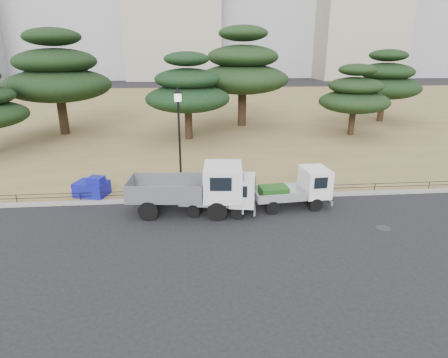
{
  "coord_description": "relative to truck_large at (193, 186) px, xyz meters",
  "views": [
    {
      "loc": [
        -1.51,
        -14.8,
        7.19
      ],
      "look_at": [
        0.0,
        2.0,
        1.3
      ],
      "focal_mm": 30.0,
      "sensor_mm": 36.0,
      "label": 1
    }
  ],
  "objects": [
    {
      "name": "manhole",
      "position": [
        8.0,
        -2.45,
        -1.24
      ],
      "size": [
        0.6,
        0.6,
        0.01
      ],
      "primitive_type": "cylinder",
      "color": "#2D2D30",
      "rests_on": "ground"
    },
    {
      "name": "truck_kei_rear",
      "position": [
        4.93,
        0.19,
        -0.32
      ],
      "size": [
        3.66,
        1.83,
        1.86
      ],
      "rotation": [
        0.0,
        0.0,
        0.09
      ],
      "color": "black",
      "rests_on": "ground"
    },
    {
      "name": "tarp_pile",
      "position": [
        -5.06,
        2.12,
        -0.69
      ],
      "size": [
        1.81,
        1.54,
        1.03
      ],
      "rotation": [
        0.0,
        0.0,
        -0.3
      ],
      "color": "#14169B",
      "rests_on": "lawn"
    },
    {
      "name": "truck_large",
      "position": [
        0.0,
        0.0,
        0.0
      ],
      "size": [
        5.31,
        2.5,
        2.24
      ],
      "rotation": [
        0.0,
        0.0,
        -0.09
      ],
      "color": "black",
      "rests_on": "ground"
    },
    {
      "name": "curb",
      "position": [
        1.5,
        1.35,
        -1.17
      ],
      "size": [
        120.0,
        0.25,
        0.16
      ],
      "primitive_type": "cube",
      "color": "gray",
      "rests_on": "ground"
    },
    {
      "name": "pine_center_left",
      "position": [
        -0.18,
        14.41,
        2.87
      ],
      "size": [
        6.75,
        6.75,
        6.86
      ],
      "color": "black",
      "rests_on": "lawn"
    },
    {
      "name": "ground",
      "position": [
        1.5,
        -1.25,
        -1.25
      ],
      "size": [
        220.0,
        220.0,
        0.0
      ],
      "primitive_type": "plane",
      "color": "black"
    },
    {
      "name": "pipe_fence",
      "position": [
        1.5,
        1.5,
        -0.81
      ],
      "size": [
        38.0,
        0.04,
        0.4
      ],
      "color": "black",
      "rests_on": "lawn"
    },
    {
      "name": "truck_kei_front",
      "position": [
        1.41,
        -0.24,
        -0.36
      ],
      "size": [
        3.59,
        2.03,
        1.79
      ],
      "rotation": [
        0.0,
        0.0,
        -0.19
      ],
      "color": "black",
      "rests_on": "ground"
    },
    {
      "name": "pine_east_near",
      "position": [
        13.72,
        14.63,
        2.31
      ],
      "size": [
        5.85,
        5.85,
        5.91
      ],
      "color": "black",
      "rests_on": "lawn"
    },
    {
      "name": "lawn",
      "position": [
        1.5,
        29.35,
        -1.17
      ],
      "size": [
        120.0,
        56.0,
        0.15
      ],
      "primitive_type": "cube",
      "color": "olive",
      "rests_on": "ground"
    },
    {
      "name": "pine_west_near",
      "position": [
        -10.96,
        17.26,
        3.91
      ],
      "size": [
        8.68,
        8.68,
        8.68
      ],
      "color": "black",
      "rests_on": "lawn"
    },
    {
      "name": "pine_center_right",
      "position": [
        4.93,
        19.67,
        4.16
      ],
      "size": [
        8.55,
        8.55,
        9.07
      ],
      "color": "black",
      "rests_on": "lawn"
    },
    {
      "name": "street_lamp",
      "position": [
        -0.57,
        1.65,
        2.5
      ],
      "size": [
        0.48,
        0.48,
        5.33
      ],
      "color": "black",
      "rests_on": "lawn"
    },
    {
      "name": "pine_east_far",
      "position": [
        19.38,
        20.66,
        2.95
      ],
      "size": [
        6.98,
        6.98,
        7.02
      ],
      "color": "black",
      "rests_on": "lawn"
    }
  ]
}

